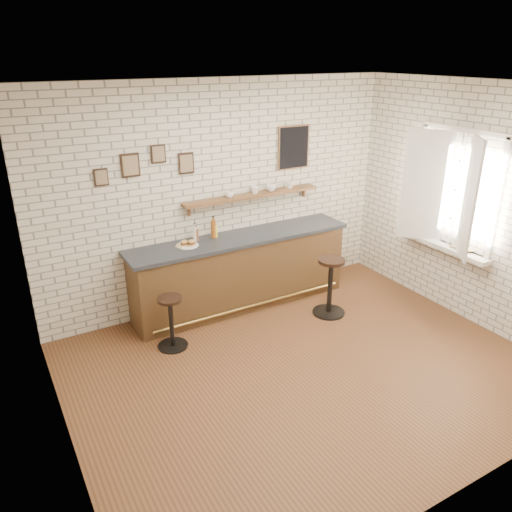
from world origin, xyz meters
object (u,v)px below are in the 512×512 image
object	(u,v)px
sandwich_plate	(187,245)
bitters_bottle_brown	(196,234)
bitters_bottle_white	(195,234)
shelf_cup_a	(229,194)
bar_stool_left	(171,321)
bitters_bottle_amber	(214,229)
condiment_bottle_yellow	(215,231)
shelf_cup_c	(271,187)
ciabatta_sandwich	(188,243)
book_upper	(460,248)
bar_counter	(241,271)
book_lower	(457,249)
bar_stool_right	(330,285)
shelf_cup_d	(290,185)
shelf_cup_b	(255,190)

from	to	relation	value
sandwich_plate	bitters_bottle_brown	xyz separation A→B (m)	(0.17, 0.11, 0.08)
bitters_bottle_white	shelf_cup_a	distance (m)	0.69
bar_stool_left	bitters_bottle_amber	bearing A→B (deg)	37.00
bitters_bottle_brown	condiment_bottle_yellow	bearing A→B (deg)	0.00
sandwich_plate	shelf_cup_c	world-z (taller)	shelf_cup_c
ciabatta_sandwich	book_upper	distance (m)	3.46
bitters_bottle_brown	shelf_cup_c	bearing A→B (deg)	2.81
bar_counter	bar_stool_left	xyz separation A→B (m)	(-1.23, -0.54, -0.16)
book_lower	bitters_bottle_amber	bearing A→B (deg)	136.33
bar_stool_right	shelf_cup_a	world-z (taller)	shelf_cup_a
shelf_cup_a	book_lower	world-z (taller)	shelf_cup_a
ciabatta_sandwich	bitters_bottle_brown	bearing A→B (deg)	33.78
ciabatta_sandwich	condiment_bottle_yellow	world-z (taller)	condiment_bottle_yellow
sandwich_plate	bitters_bottle_amber	bearing A→B (deg)	14.51
bar_counter	shelf_cup_d	distance (m)	1.39
shelf_cup_b	bitters_bottle_amber	bearing A→B (deg)	136.72
book_lower	ciabatta_sandwich	bearing A→B (deg)	141.72
shelf_cup_c	sandwich_plate	bearing A→B (deg)	107.43
sandwich_plate	shelf_cup_b	size ratio (longest dim) A/B	2.52
bar_counter	shelf_cup_d	world-z (taller)	shelf_cup_d
ciabatta_sandwich	bar_stool_left	bearing A→B (deg)	-130.58
condiment_bottle_yellow	book_upper	size ratio (longest dim) A/B	0.97
shelf_cup_c	book_lower	size ratio (longest dim) A/B	0.60
bitters_bottle_brown	book_lower	bearing A→B (deg)	-31.86
bitters_bottle_brown	bar_stool_left	bearing A→B (deg)	-133.80
bitters_bottle_brown	shelf_cup_c	world-z (taller)	shelf_cup_c
ciabatta_sandwich	shelf_cup_d	bearing A→B (deg)	5.82
bitters_bottle_amber	bar_stool_right	distance (m)	1.71
condiment_bottle_yellow	book_lower	xyz separation A→B (m)	(2.58, -1.77, -0.15)
ciabatta_sandwich	bar_stool_left	xyz separation A→B (m)	(-0.49, -0.57, -0.70)
ciabatta_sandwich	bitters_bottle_white	size ratio (longest dim) A/B	0.86
shelf_cup_c	book_upper	xyz separation A→B (m)	(1.69, -1.86, -0.59)
shelf_cup_a	shelf_cup_d	xyz separation A→B (m)	(0.95, 0.00, 0.00)
condiment_bottle_yellow	book_upper	xyz separation A→B (m)	(2.58, -1.81, -0.14)
shelf_cup_d	book_lower	bearing A→B (deg)	-45.15
bar_counter	shelf_cup_c	world-z (taller)	shelf_cup_c
shelf_cup_a	bar_counter	bearing A→B (deg)	-86.83
condiment_bottle_yellow	book_upper	world-z (taller)	condiment_bottle_yellow
book_upper	bitters_bottle_brown	bearing A→B (deg)	173.74
sandwich_plate	bitters_bottle_amber	world-z (taller)	bitters_bottle_amber
condiment_bottle_yellow	bar_stool_right	size ratio (longest dim) A/B	0.25
ciabatta_sandwich	shelf_cup_b	bearing A→B (deg)	8.84
bar_stool_right	book_lower	bearing A→B (deg)	-30.64
shelf_cup_b	shelf_cup_c	world-z (taller)	shelf_cup_c
book_lower	book_upper	world-z (taller)	book_upper
bar_counter	shelf_cup_b	size ratio (longest dim) A/B	27.91
bitters_bottle_white	book_lower	size ratio (longest dim) A/B	1.06
bitters_bottle_white	bitters_bottle_amber	world-z (taller)	bitters_bottle_amber
bar_counter	sandwich_plate	distance (m)	0.90
bar_stool_left	shelf_cup_d	distance (m)	2.54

